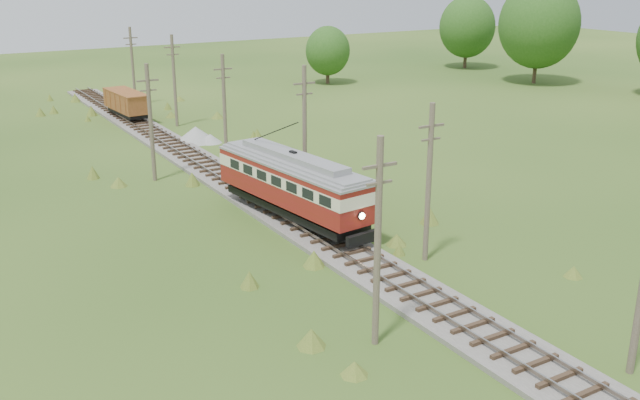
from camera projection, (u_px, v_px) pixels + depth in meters
railbed_main at (245, 189)px, 50.08m from camera, size 3.60×96.00×0.57m
streetcar at (293, 181)px, 43.39m from camera, size 4.49×13.02×5.89m
gondola at (127, 102)px, 72.54m from camera, size 2.89×7.47×2.43m
gravel_pile at (198, 135)px, 64.15m from camera, size 3.79×4.02×1.38m
utility_pole_r_2 at (429, 182)px, 37.30m from camera, size 1.60×0.30×8.60m
utility_pole_r_3 at (305, 131)px, 47.79m from camera, size 1.60×0.30×9.00m
utility_pole_r_4 at (224, 104)px, 58.39m from camera, size 1.60×0.30×8.40m
utility_pole_r_5 at (174, 80)px, 69.11m from camera, size 1.60×0.30×8.90m
utility_pole_r_6 at (133, 65)px, 79.64m from camera, size 1.60×0.30×8.70m
utility_pole_l_a at (378, 242)px, 28.70m from camera, size 1.60×0.30×9.00m
utility_pole_l_b at (151, 122)px, 51.46m from camera, size 1.60×0.30×8.60m
tree_right_4 at (539, 24)px, 93.49m from camera, size 10.50×10.50×13.53m
tree_right_5 at (467, 27)px, 108.00m from camera, size 8.40×8.40×10.82m
tree_mid_b at (328, 51)px, 94.33m from camera, size 5.88×5.88×7.57m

